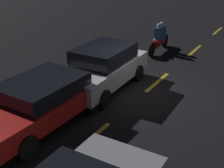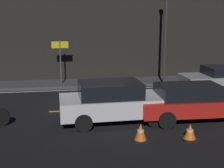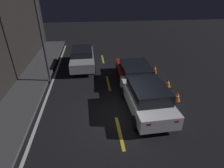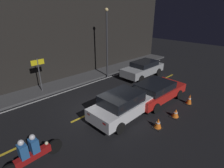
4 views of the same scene
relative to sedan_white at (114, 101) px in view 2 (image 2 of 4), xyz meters
name	(u,v)px [view 2 (image 2 of 4)]	position (x,y,z in m)	size (l,w,h in m)	color
ground_plane	(98,110)	(-0.44, 1.54, -0.78)	(56.00, 56.00, 0.00)	black
raised_curb	(88,83)	(-0.44, 6.46, -0.71)	(28.00, 2.02, 0.15)	#424244
building_front	(86,19)	(-0.44, 7.62, 2.87)	(28.00, 0.30, 7.30)	black
lane_dash_c	(74,111)	(-1.44, 1.54, -0.78)	(2.00, 0.14, 0.01)	gold
lane_dash_d	(178,106)	(3.06, 1.54, -0.78)	(2.00, 0.14, 0.01)	gold
lane_solid_kerb	(90,89)	(-0.44, 5.20, -0.78)	(25.20, 0.14, 0.01)	silver
sedan_white	(114,101)	(0.00, 0.00, 0.00)	(4.10, 2.00, 1.50)	silver
taxi_red	(193,101)	(3.00, -0.17, -0.08)	(4.37, 2.11, 1.30)	red
traffic_cone_near	(141,132)	(0.54, -1.94, -0.52)	(0.50, 0.50, 0.55)	black
traffic_cone_mid	(190,132)	(2.11, -2.08, -0.54)	(0.51, 0.51, 0.51)	black
shop_sign	(60,53)	(-1.96, 6.20, 1.06)	(0.90, 0.08, 2.40)	#4C4C51
street_lamp	(166,27)	(3.64, 5.30, 2.45)	(0.28, 0.28, 5.76)	#333338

